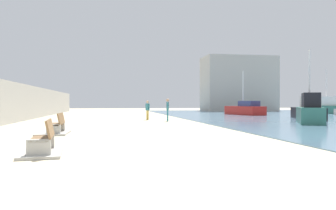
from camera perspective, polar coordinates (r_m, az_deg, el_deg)
ground_plane at (r=26.52m, az=-8.82°, el=-2.75°), size 120.00×120.00×0.00m
seawall at (r=27.38m, az=-24.72°, el=0.38°), size 0.80×64.00×2.92m
bench_near at (r=10.21m, az=-20.47°, el=-6.51°), size 1.29×2.19×0.98m
bench_far at (r=16.51m, az=-18.34°, el=-3.87°), size 1.10×2.10×0.98m
person_walking at (r=26.00m, az=-0.07°, el=-0.51°), size 0.24×0.52×1.77m
person_standing at (r=28.45m, az=-3.48°, el=-0.62°), size 0.32×0.47×1.63m
boat_mid_bay at (r=25.03m, az=22.88°, el=-1.07°), size 3.42×4.83×5.11m
boat_far_left at (r=40.10m, az=12.92°, el=-0.71°), size 3.08×5.91×5.13m
boat_far_right at (r=49.02m, az=25.65°, el=-0.33°), size 2.06×7.42×5.88m
boat_outer at (r=31.37m, az=22.56°, el=-0.90°), size 3.67×6.95×1.95m
harbor_building at (r=58.72m, az=11.83°, el=3.48°), size 12.00×6.00×9.22m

